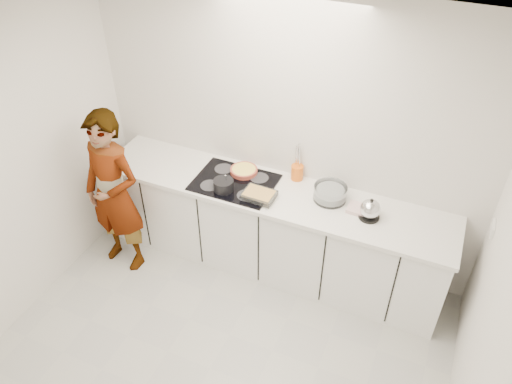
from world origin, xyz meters
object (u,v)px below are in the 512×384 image
at_px(saucepan, 224,185).
at_px(kettle, 370,210).
at_px(tart_dish, 244,170).
at_px(cook, 114,194).
at_px(utensil_crock, 297,172).
at_px(baking_dish, 259,195).
at_px(mixing_bowl, 330,193).
at_px(hob, 235,182).

xyz_separation_m(saucepan, kettle, (1.26, 0.15, 0.02)).
xyz_separation_m(tart_dish, cook, (-1.00, -0.65, -0.12)).
height_order(utensil_crock, cook, cook).
height_order(baking_dish, mixing_bowl, mixing_bowl).
distance_m(utensil_crock, cook, 1.67).
xyz_separation_m(baking_dish, mixing_bowl, (0.56, 0.24, 0.02)).
bearing_deg(cook, hob, 31.21).
relative_size(kettle, utensil_crock, 1.43).
bearing_deg(kettle, hob, -179.48).
bearing_deg(tart_dish, utensil_crock, 14.53).
bearing_deg(saucepan, kettle, 6.97).
distance_m(baking_dish, mixing_bowl, 0.61).
height_order(saucepan, kettle, kettle).
relative_size(hob, kettle, 3.59).
bearing_deg(mixing_bowl, baking_dish, -156.99).
relative_size(baking_dish, cook, 0.17).
xyz_separation_m(hob, saucepan, (-0.04, -0.14, 0.06)).
height_order(saucepan, baking_dish, saucepan).
bearing_deg(cook, utensil_crock, 32.46).
bearing_deg(hob, tart_dish, 83.78).
bearing_deg(tart_dish, mixing_bowl, -3.09).
height_order(saucepan, cook, cook).
bearing_deg(kettle, tart_dish, 172.89).
distance_m(mixing_bowl, utensil_crock, 0.40).
xyz_separation_m(baking_dish, utensil_crock, (0.20, 0.41, 0.03)).
distance_m(hob, kettle, 1.22).
xyz_separation_m(hob, cook, (-0.98, -0.49, -0.09)).
relative_size(saucepan, utensil_crock, 1.32).
bearing_deg(kettle, saucepan, -173.03).
relative_size(baking_dish, mixing_bowl, 0.86).
bearing_deg(utensil_crock, kettle, -20.51).
distance_m(tart_dish, kettle, 1.21).
bearing_deg(utensil_crock, tart_dish, -165.47).
bearing_deg(baking_dish, tart_dish, 133.90).
distance_m(tart_dish, saucepan, 0.31).
xyz_separation_m(utensil_crock, cook, (-1.47, -0.77, -0.16)).
xyz_separation_m(mixing_bowl, kettle, (0.37, -0.11, 0.02)).
distance_m(kettle, cook, 2.27).
bearing_deg(cook, saucepan, 24.88).
bearing_deg(cook, kettle, 17.58).
bearing_deg(utensil_crock, baking_dish, -116.31).
distance_m(saucepan, mixing_bowl, 0.93).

